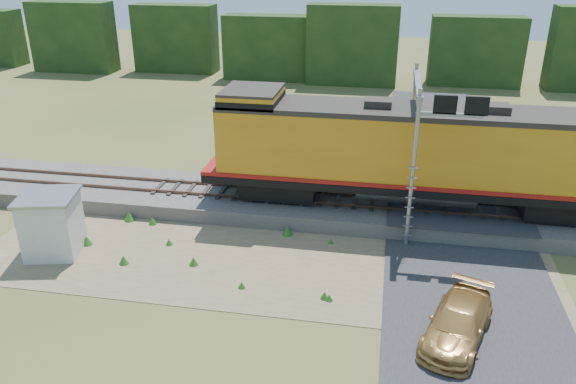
% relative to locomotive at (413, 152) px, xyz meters
% --- Properties ---
extents(ground, '(140.00, 140.00, 0.00)m').
position_rel_locomotive_xyz_m(ground, '(-4.51, -6.00, -3.71)').
color(ground, '#475123').
rests_on(ground, ground).
extents(ballast, '(70.00, 5.00, 0.80)m').
position_rel_locomotive_xyz_m(ballast, '(-4.51, 0.00, -3.31)').
color(ballast, slate).
rests_on(ballast, ground).
extents(rails, '(70.00, 1.54, 0.16)m').
position_rel_locomotive_xyz_m(rails, '(-4.51, 0.00, -2.83)').
color(rails, brown).
rests_on(rails, ballast).
extents(dirt_shoulder, '(26.00, 8.00, 0.03)m').
position_rel_locomotive_xyz_m(dirt_shoulder, '(-6.51, -5.50, -3.70)').
color(dirt_shoulder, '#8C7754').
rests_on(dirt_shoulder, ground).
extents(road, '(7.00, 66.00, 0.86)m').
position_rel_locomotive_xyz_m(road, '(2.49, -5.26, -3.63)').
color(road, '#38383A').
rests_on(road, ground).
extents(tree_line_north, '(130.00, 3.00, 6.50)m').
position_rel_locomotive_xyz_m(tree_line_north, '(-4.51, 32.00, -0.64)').
color(tree_line_north, black).
rests_on(tree_line_north, ground).
extents(weed_clumps, '(15.00, 6.20, 0.56)m').
position_rel_locomotive_xyz_m(weed_clumps, '(-8.01, -5.90, -3.71)').
color(weed_clumps, '#29621C').
rests_on(weed_clumps, ground).
extents(locomotive, '(21.64, 3.30, 5.58)m').
position_rel_locomotive_xyz_m(locomotive, '(0.00, 0.00, 0.00)').
color(locomotive, black).
rests_on(locomotive, rails).
extents(shed, '(2.95, 2.95, 2.92)m').
position_rel_locomotive_xyz_m(shed, '(-16.03, -6.42, -2.24)').
color(shed, silver).
rests_on(shed, ground).
extents(signal_gantry, '(2.99, 6.20, 7.55)m').
position_rel_locomotive_xyz_m(signal_gantry, '(0.33, -0.68, 1.92)').
color(signal_gantry, gray).
rests_on(signal_gantry, ground).
extents(car, '(3.29, 5.01, 1.35)m').
position_rel_locomotive_xyz_m(car, '(1.66, -9.52, -3.04)').
color(car, '#B48543').
rests_on(car, ground).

